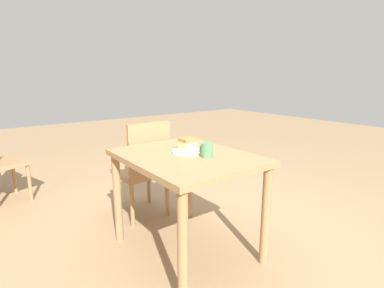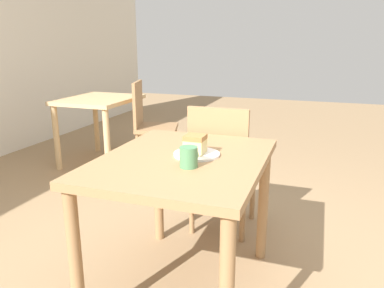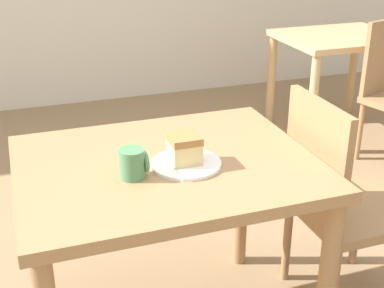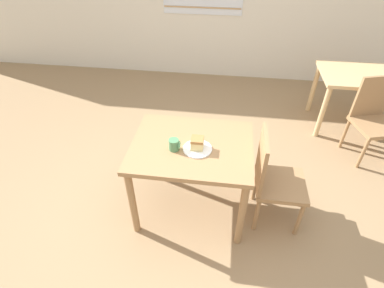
% 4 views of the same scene
% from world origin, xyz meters
% --- Properties ---
extents(ground_plane, '(14.00, 14.00, 0.00)m').
position_xyz_m(ground_plane, '(0.00, 0.00, 0.00)').
color(ground_plane, '#997A56').
extents(dining_table_near, '(0.98, 0.78, 0.74)m').
position_xyz_m(dining_table_near, '(-0.00, 0.16, 0.63)').
color(dining_table_near, '#9E754C').
rests_on(dining_table_near, ground_plane).
extents(chair_near_window, '(0.41, 0.41, 0.89)m').
position_xyz_m(chair_near_window, '(0.68, 0.15, 0.48)').
color(chair_near_window, '#9E754C').
rests_on(chair_near_window, ground_plane).
extents(plate, '(0.23, 0.23, 0.01)m').
position_xyz_m(plate, '(0.05, 0.11, 0.75)').
color(plate, white).
rests_on(plate, dining_table_near).
extents(cake_slice, '(0.10, 0.10, 0.09)m').
position_xyz_m(cake_slice, '(0.05, 0.12, 0.80)').
color(cake_slice, '#E0C67F').
rests_on(cake_slice, plate).
extents(coffee_mug, '(0.09, 0.08, 0.09)m').
position_xyz_m(coffee_mug, '(-0.13, 0.09, 0.79)').
color(coffee_mug, '#4C8456').
rests_on(coffee_mug, dining_table_near).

